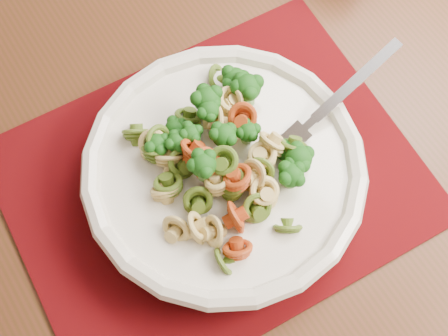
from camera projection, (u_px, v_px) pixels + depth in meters
dining_table at (233, 126)px, 0.77m from camera, size 1.46×0.97×0.71m
placemat at (213, 182)px, 0.64m from camera, size 0.41×0.32×0.00m
pasta_bowl at (224, 172)px, 0.61m from camera, size 0.28×0.28×0.05m
pasta_broccoli_heap at (224, 165)px, 0.60m from camera, size 0.24×0.24×0.06m
fork at (295, 137)px, 0.61m from camera, size 0.18×0.05×0.08m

